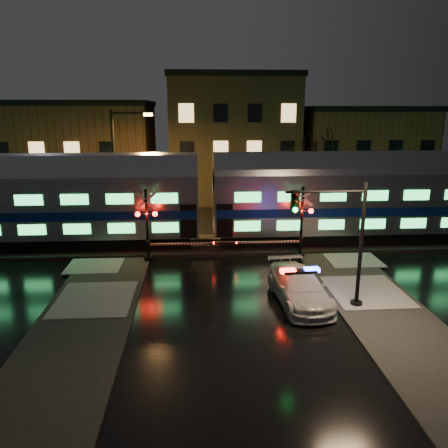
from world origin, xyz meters
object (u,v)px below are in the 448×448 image
at_px(crossing_signal_right, 296,230).
at_px(streetlight, 119,164).
at_px(police_car, 299,287).
at_px(traffic_light, 341,244).
at_px(crossing_signal_left, 153,233).

xyz_separation_m(crossing_signal_right, streetlight, (-11.24, 6.69, 3.19)).
xyz_separation_m(police_car, crossing_signal_right, (1.17, 6.01, 1.06)).
bearing_deg(police_car, streetlight, 124.16).
distance_m(police_car, traffic_light, 2.88).
bearing_deg(traffic_light, crossing_signal_left, 143.75).
bearing_deg(crossing_signal_left, police_car, -39.91).
height_order(police_car, crossing_signal_right, crossing_signal_right).
xyz_separation_m(police_car, crossing_signal_left, (-7.18, 6.01, 1.05)).
distance_m(police_car, streetlight, 16.76).
distance_m(police_car, crossing_signal_left, 9.42).
xyz_separation_m(police_car, streetlight, (-10.08, 12.70, 4.25)).
relative_size(crossing_signal_right, traffic_light, 1.08).
bearing_deg(crossing_signal_left, traffic_light, -37.60).
height_order(police_car, traffic_light, traffic_light).
bearing_deg(streetlight, crossing_signal_left, -66.59).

